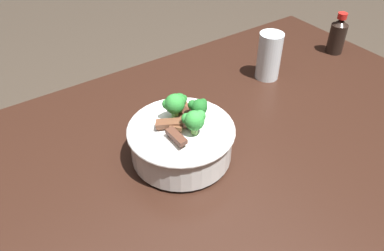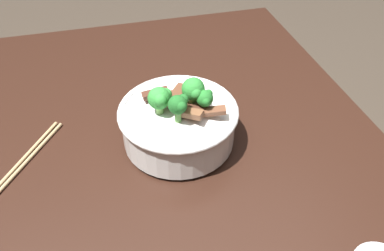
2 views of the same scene
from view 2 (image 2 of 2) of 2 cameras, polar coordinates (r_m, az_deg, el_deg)
dining_table at (r=0.77m, az=-2.50°, el=-14.31°), size 1.33×0.91×0.77m
rice_bowl at (r=0.73m, az=-2.05°, el=0.89°), size 0.23×0.23×0.15m
chopsticks_pair at (r=0.79m, az=-24.28°, el=-5.04°), size 0.20×0.14×0.01m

